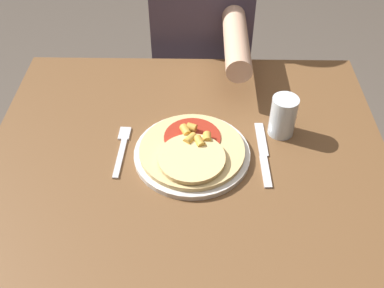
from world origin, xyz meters
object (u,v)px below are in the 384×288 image
Objects in this scene: fork at (122,148)px; person_diner at (202,50)px; pizza at (192,150)px; drinking_glass at (283,116)px; dining_table at (188,186)px; plate at (192,154)px; knife at (263,155)px.

person_diner is at bearing 71.22° from fork.
drinking_glass is at bearing 22.91° from pizza.
fork is at bearing -108.78° from person_diner.
person_diner is at bearing 86.60° from dining_table.
fork is at bearing 172.51° from plate.
pizza is at bearing -87.20° from plate.
person_diner is at bearing 104.11° from knife.
dining_table is 3.88× the size of pizza.
dining_table is at bearing 121.96° from plate.
fork is 0.41m from drinking_glass.
fork is at bearing 170.81° from pizza.
fork is at bearing 177.10° from knife.
pizza is at bearing -157.09° from drinking_glass.
plate is at bearing -92.23° from person_diner.
fork is (-0.17, 0.03, -0.02)m from pizza.
plate is at bearing -7.49° from fork.
dining_table is at bearing 116.24° from pizza.
plate is (0.01, -0.02, 0.14)m from dining_table.
plate is 2.61× the size of drinking_glass.
plate is 1.10× the size of pizza.
drinking_glass is (0.40, 0.07, 0.05)m from fork.
fork is 1.64× the size of drinking_glass.
knife is at bearing -121.26° from drinking_glass.
fork is 0.15× the size of person_diner.
person_diner is (0.02, 0.60, -0.09)m from plate.
knife is at bearing -3.97° from dining_table.
pizza is 1.15× the size of knife.
person_diner reaches higher than fork.
plate is 1.59× the size of fork.
knife is at bearing -2.90° from fork.
fork is 0.35m from knife.
fork and knife have the same top height.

